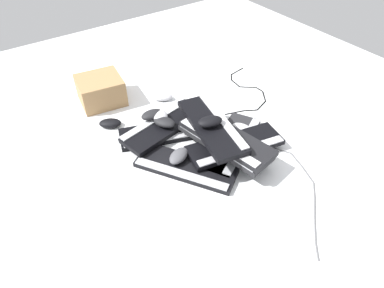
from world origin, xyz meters
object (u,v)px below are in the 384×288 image
mouse_5 (242,129)px  keyboard_3 (235,146)px  keyboard_7 (212,126)px  mouse_2 (164,122)px  keyboard_5 (226,138)px  mouse_6 (152,115)px  keyboard_4 (224,142)px  cardboard_box (101,90)px  mouse_1 (179,156)px  mouse_4 (110,123)px  keyboard_0 (166,133)px  keyboard_6 (164,125)px  mouse_3 (161,117)px  mouse_7 (210,121)px  mouse_0 (163,97)px  keyboard_2 (232,144)px  keyboard_1 (186,168)px

mouse_5 → keyboard_3: bearing=-73.7°
keyboard_7 → mouse_2: bearing=31.8°
keyboard_5 → mouse_2: size_ratio=4.18×
mouse_6 → keyboard_4: bearing=116.7°
cardboard_box → mouse_1: bearing=-173.4°
mouse_5 → cardboard_box: (0.64, 0.45, 0.05)m
mouse_4 → keyboard_0: bearing=-15.1°
keyboard_3 → keyboard_7: bearing=38.4°
keyboard_0 → keyboard_6: size_ratio=1.01×
mouse_2 → cardboard_box: size_ratio=0.49×
keyboard_3 → mouse_5: (0.09, -0.13, -0.02)m
mouse_6 → cardboard_box: 0.37m
keyboard_6 → mouse_2: 0.04m
keyboard_0 → mouse_1: 0.22m
mouse_3 → mouse_7: 0.29m
mouse_1 → mouse_4: (0.42, 0.13, -0.03)m
mouse_0 → keyboard_0: bearing=97.4°
keyboard_5 → keyboard_0: bearing=27.6°
mouse_2 → mouse_5: 0.38m
keyboard_2 → mouse_0: 0.52m
keyboard_3 → mouse_6: (0.38, 0.21, 0.04)m
mouse_0 → mouse_2: mouse_2 is taller
mouse_4 → cardboard_box: size_ratio=0.49×
keyboard_3 → mouse_2: mouse_2 is taller
keyboard_0 → keyboard_6: bearing=-11.0°
mouse_0 → mouse_7: bearing=121.2°
keyboard_4 → keyboard_5: keyboard_5 is taller
keyboard_3 → mouse_2: size_ratio=4.19×
keyboard_2 → keyboard_7: 0.16m
keyboard_5 → cardboard_box: size_ratio=2.03×
keyboard_6 → cardboard_box: bearing=17.9°
keyboard_2 → keyboard_3: (-0.04, 0.02, 0.03)m
keyboard_0 → mouse_6: mouse_6 is taller
keyboard_0 → mouse_7: (-0.21, -0.10, 0.16)m
mouse_7 → keyboard_5: bearing=-42.7°
keyboard_1 → mouse_0: bearing=-21.1°
mouse_0 → mouse_6: (-0.18, 0.17, 0.06)m
mouse_3 → mouse_4: size_ratio=1.00×
mouse_6 → cardboard_box: (0.36, 0.11, -0.01)m
keyboard_5 → mouse_1: bearing=70.3°
keyboard_6 → mouse_7: size_ratio=4.20×
keyboard_1 → keyboard_2: (0.01, -0.27, 0.00)m
keyboard_6 → keyboard_3: bearing=-148.8°
keyboard_0 → keyboard_1: bearing=168.0°
keyboard_0 → mouse_3: bearing=-2.8°
keyboard_5 → keyboard_6: size_ratio=1.00×
keyboard_6 → keyboard_7: 0.27m
keyboard_1 → mouse_5: (0.06, -0.37, 0.01)m
keyboard_3 → mouse_1: mouse_1 is taller
keyboard_0 → keyboard_5: keyboard_5 is taller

